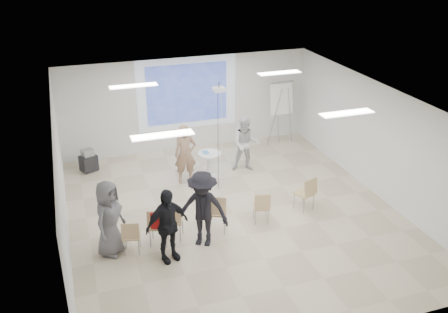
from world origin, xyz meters
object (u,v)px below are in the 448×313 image
object	(u,v)px
chair_center	(217,210)
player_left	(185,151)
pedestal_table	(209,164)
audience_outer	(109,214)
chair_right_inner	(262,205)
flipchart_easel	(281,98)
player_right	(246,141)
chair_left_mid	(158,224)
laptop	(173,218)
av_cart	(88,161)
chair_left_inner	(173,218)
chair_far_left	(131,235)
audience_mid	(203,204)
audience_left	(167,221)
chair_right_far	(307,191)

from	to	relation	value
chair_center	player_left	bearing A→B (deg)	115.24
pedestal_table	audience_outer	size ratio (longest dim) A/B	0.42
chair_center	chair_right_inner	xyz separation A→B (m)	(1.14, 0.02, -0.09)
player_left	flipchart_easel	xyz separation A→B (m)	(3.68, 1.76, 0.61)
player_right	pedestal_table	bearing A→B (deg)	-151.90
chair_left_mid	laptop	distance (m)	0.46
audience_outer	flipchart_easel	world-z (taller)	flipchart_easel
av_cart	chair_right_inner	bearing A→B (deg)	-73.73
laptop	flipchart_easel	size ratio (longest dim) A/B	0.16
player_right	chair_right_inner	xyz separation A→B (m)	(-0.69, -2.93, -0.43)
chair_left_inner	chair_right_inner	world-z (taller)	chair_left_inner
chair_far_left	audience_mid	distance (m)	1.69
chair_center	chair_far_left	bearing A→B (deg)	-148.83
chair_left_inner	audience_outer	distance (m)	1.47
chair_left_mid	laptop	xyz separation A→B (m)	(0.40, 0.23, -0.05)
chair_far_left	chair_left_inner	distance (m)	1.03
chair_right_inner	chair_far_left	bearing A→B (deg)	-161.23
audience_left	av_cart	size ratio (longest dim) A/B	2.82
chair_far_left	chair_left_mid	world-z (taller)	chair_left_mid
player_left	audience_mid	distance (m)	3.14
audience_mid	audience_outer	size ratio (longest dim) A/B	1.05
player_right	chair_far_left	size ratio (longest dim) A/B	2.24
chair_left_inner	player_left	bearing A→B (deg)	93.01
pedestal_table	laptop	xyz separation A→B (m)	(-1.67, -2.63, 0.05)
chair_right_inner	audience_mid	xyz separation A→B (m)	(-1.59, -0.40, 0.54)
player_right	chair_center	xyz separation A→B (m)	(-1.82, -2.95, -0.34)
chair_left_inner	chair_right_far	bearing A→B (deg)	26.86
pedestal_table	chair_left_mid	distance (m)	3.53
player_right	chair_right_far	world-z (taller)	player_right
audience_mid	laptop	bearing A→B (deg)	170.67
chair_left_mid	laptop	size ratio (longest dim) A/B	2.73
chair_left_inner	audience_left	xyz separation A→B (m)	(-0.27, -0.73, 0.42)
pedestal_table	chair_far_left	distance (m)	4.02
chair_center	audience_left	distance (m)	1.56
player_right	chair_right_far	xyz separation A→B (m)	(0.62, -2.71, -0.37)
audience_mid	av_cart	size ratio (longest dim) A/B	2.98
chair_right_far	chair_left_inner	bearing A→B (deg)	164.21
audience_mid	av_cart	bearing A→B (deg)	146.04
chair_right_far	flipchart_easel	size ratio (longest dim) A/B	0.43
player_right	chair_left_inner	distance (m)	4.13
chair_left_mid	chair_left_inner	world-z (taller)	same
chair_left_inner	audience_outer	bearing A→B (deg)	-153.15
chair_right_inner	audience_mid	world-z (taller)	audience_mid
chair_right_far	audience_left	bearing A→B (deg)	174.71
chair_left_mid	player_left	bearing A→B (deg)	83.87
chair_left_mid	av_cart	size ratio (longest dim) A/B	1.36
chair_right_inner	audience_mid	distance (m)	1.73
chair_far_left	chair_left_mid	bearing A→B (deg)	24.96
chair_far_left	audience_mid	size ratio (longest dim) A/B	0.40
chair_left_inner	laptop	bearing A→B (deg)	94.54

